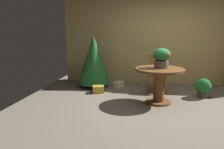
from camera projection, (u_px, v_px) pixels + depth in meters
ground_plane at (171, 108)px, 4.25m from camera, size 6.60×6.60×0.00m
back_wall_panel at (165, 40)px, 6.13m from camera, size 6.00×0.10×2.60m
round_dining_table at (159, 79)px, 4.48m from camera, size 1.03×1.03×0.76m
flower_vase at (162, 57)px, 4.43m from camera, size 0.37×0.37×0.42m
wooden_chair_far at (157, 71)px, 5.40m from camera, size 0.47×0.38×0.97m
holiday_tree at (94, 60)px, 5.82m from camera, size 0.90×0.90×1.43m
gift_box_cream at (119, 84)px, 5.84m from camera, size 0.27×0.32×0.16m
gift_box_gold at (98, 89)px, 5.32m from camera, size 0.33×0.30×0.18m
potted_plant at (203, 87)px, 4.89m from camera, size 0.36×0.36×0.45m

